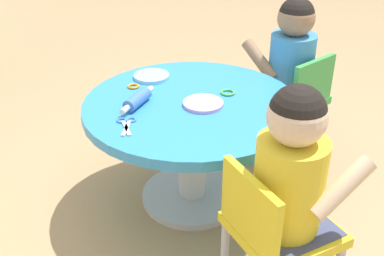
# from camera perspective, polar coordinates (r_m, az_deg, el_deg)

# --- Properties ---
(ground_plane) EXTENTS (10.00, 10.00, 0.00)m
(ground_plane) POSITION_cam_1_polar(r_m,az_deg,el_deg) (2.12, -0.00, -8.41)
(ground_plane) COLOR tan
(craft_table) EXTENTS (0.87, 0.87, 0.47)m
(craft_table) POSITION_cam_1_polar(r_m,az_deg,el_deg) (1.92, -0.00, 0.08)
(craft_table) COLOR silver
(craft_table) RESTS_ON ground
(child_chair_left) EXTENTS (0.42, 0.42, 0.54)m
(child_chair_left) POSITION_cam_1_polar(r_m,az_deg,el_deg) (1.52, 9.94, -12.10)
(child_chair_left) COLOR #B7B7BC
(child_chair_left) RESTS_ON ground
(seated_child_left) EXTENTS (0.42, 0.44, 0.51)m
(seated_child_left) POSITION_cam_1_polar(r_m,az_deg,el_deg) (1.40, 12.03, -4.57)
(seated_child_left) COLOR #3F4772
(seated_child_left) RESTS_ON ground
(child_chair_right) EXTENTS (0.42, 0.42, 0.54)m
(child_chair_right) POSITION_cam_1_polar(r_m,az_deg,el_deg) (2.33, 12.14, 3.42)
(child_chair_right) COLOR #B7B7BC
(child_chair_right) RESTS_ON ground
(seated_child_right) EXTENTS (0.43, 0.44, 0.51)m
(seated_child_right) POSITION_cam_1_polar(r_m,az_deg,el_deg) (2.26, 11.95, 8.92)
(seated_child_right) COLOR #3F4772
(seated_child_right) RESTS_ON ground
(rolling_pin) EXTENTS (0.23, 0.09, 0.05)m
(rolling_pin) POSITION_cam_1_polar(r_m,az_deg,el_deg) (1.84, -6.62, 3.44)
(rolling_pin) COLOR #3F72CC
(rolling_pin) RESTS_ON craft_table
(craft_scissors) EXTENTS (0.14, 0.08, 0.01)m
(craft_scissors) POSITION_cam_1_polar(r_m,az_deg,el_deg) (1.72, -7.95, 0.52)
(craft_scissors) COLOR silver
(craft_scissors) RESTS_ON craft_table
(playdough_blob_0) EXTENTS (0.16, 0.16, 0.01)m
(playdough_blob_0) POSITION_cam_1_polar(r_m,az_deg,el_deg) (1.84, 1.36, 2.96)
(playdough_blob_0) COLOR #CC99E5
(playdough_blob_0) RESTS_ON craft_table
(playdough_blob_1) EXTENTS (0.16, 0.16, 0.02)m
(playdough_blob_1) POSITION_cam_1_polar(r_m,az_deg,el_deg) (2.09, -4.91, 6.26)
(playdough_blob_1) COLOR #8CCCF2
(playdough_blob_1) RESTS_ON craft_table
(cookie_cutter_0) EXTENTS (0.05, 0.05, 0.01)m
(cookie_cutter_0) POSITION_cam_1_polar(r_m,az_deg,el_deg) (2.01, -7.11, 5.03)
(cookie_cutter_0) COLOR orange
(cookie_cutter_0) RESTS_ON craft_table
(cookie_cutter_1) EXTENTS (0.06, 0.06, 0.01)m
(cookie_cutter_1) POSITION_cam_1_polar(r_m,az_deg,el_deg) (1.94, 4.34, 4.30)
(cookie_cutter_1) COLOR #4CB259
(cookie_cutter_1) RESTS_ON craft_table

